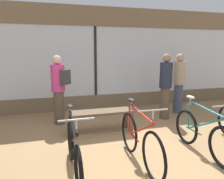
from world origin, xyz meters
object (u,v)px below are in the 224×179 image
(customer_mid_floor, at_px, (179,82))
(customer_near_rack, at_px, (59,88))
(bicycle_center, at_px, (139,140))
(bicycle_left, at_px, (74,151))
(customer_by_window, at_px, (166,85))
(display_bench, at_px, (101,115))
(bicycle_right, at_px, (202,134))

(customer_mid_floor, bearing_deg, customer_near_rack, -178.49)
(customer_mid_floor, bearing_deg, bicycle_center, -133.08)
(bicycle_left, height_order, customer_by_window, customer_by_window)
(display_bench, height_order, customer_near_rack, customer_near_rack)
(bicycle_center, relative_size, customer_mid_floor, 0.97)
(display_bench, bearing_deg, customer_near_rack, 134.57)
(customer_by_window, bearing_deg, bicycle_center, -128.46)
(bicycle_right, relative_size, customer_by_window, 0.95)
(customer_near_rack, bearing_deg, bicycle_left, -88.10)
(bicycle_center, height_order, customer_by_window, customer_by_window)
(customer_near_rack, bearing_deg, customer_by_window, -6.66)
(display_bench, bearing_deg, bicycle_right, -45.17)
(bicycle_right, height_order, display_bench, bicycle_right)
(display_bench, distance_m, customer_near_rack, 1.36)
(bicycle_right, bearing_deg, bicycle_left, -179.70)
(bicycle_center, relative_size, display_bench, 1.23)
(display_bench, xyz_separation_m, customer_mid_floor, (2.63, 0.98, 0.52))
(display_bench, xyz_separation_m, customer_by_window, (1.94, 0.56, 0.52))
(bicycle_left, bearing_deg, display_bench, 62.66)
(bicycle_right, relative_size, customer_mid_floor, 0.95)
(display_bench, bearing_deg, customer_by_window, 16.12)
(customer_by_window, xyz_separation_m, customer_mid_floor, (0.69, 0.42, -0.00))
(bicycle_right, bearing_deg, customer_by_window, 78.56)
(bicycle_left, height_order, bicycle_right, bicycle_right)
(bicycle_left, bearing_deg, customer_mid_floor, 36.36)
(bicycle_right, height_order, customer_by_window, customer_by_window)
(customer_mid_floor, bearing_deg, display_bench, -159.51)
(bicycle_left, distance_m, bicycle_right, 2.32)
(bicycle_center, xyz_separation_m, customer_mid_floor, (2.35, 2.51, 0.53))
(bicycle_center, relative_size, customer_by_window, 0.97)
(bicycle_left, relative_size, customer_by_window, 0.94)
(bicycle_left, xyz_separation_m, bicycle_right, (2.32, 0.01, 0.01))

